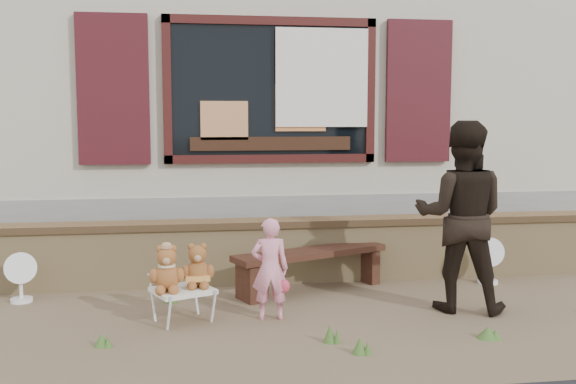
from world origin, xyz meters
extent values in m
plane|color=brown|center=(0.00, 0.00, 0.00)|extent=(80.00, 80.00, 0.00)
cube|color=#A59E85|center=(0.00, 4.50, 2.40)|extent=(8.00, 5.00, 3.20)
cube|color=gray|center=(0.00, 4.50, 0.40)|extent=(8.04, 5.04, 0.80)
cube|color=black|center=(0.00, 1.97, 2.05)|extent=(2.30, 0.04, 1.50)
cube|color=#391210|center=(0.00, 1.95, 2.85)|extent=(2.50, 0.08, 0.10)
cube|color=#391210|center=(0.00, 1.95, 1.25)|extent=(2.50, 0.08, 0.10)
cube|color=#391210|center=(-1.20, 1.95, 2.05)|extent=(0.10, 0.08, 1.70)
cube|color=#391210|center=(1.20, 1.95, 2.05)|extent=(0.10, 0.08, 1.70)
cube|color=#330D13|center=(-1.80, 1.94, 2.05)|extent=(0.80, 0.07, 1.70)
cube|color=#330D13|center=(1.80, 1.94, 2.05)|extent=(0.80, 0.07, 1.70)
cube|color=white|center=(0.60, 1.90, 2.20)|extent=(1.10, 0.02, 1.15)
cube|color=black|center=(0.00, 1.94, 1.43)|extent=(1.90, 0.06, 0.16)
cube|color=tan|center=(-0.55, 1.94, 1.70)|extent=(0.55, 0.06, 0.45)
cube|color=#E08447|center=(0.35, 1.94, 1.85)|extent=(0.60, 0.06, 0.55)
cube|color=tan|center=(0.00, 1.00, 0.30)|extent=(7.00, 0.30, 0.60)
cube|color=brown|center=(0.00, 1.00, 0.63)|extent=(7.10, 0.36, 0.07)
cube|color=#321A11|center=(0.22, 0.55, 0.39)|extent=(1.64, 0.96, 0.06)
cube|color=#321A11|center=(-0.44, 0.27, 0.17)|extent=(0.21, 0.32, 0.35)
cube|color=#321A11|center=(0.88, 0.83, 0.17)|extent=(0.21, 0.32, 0.35)
cube|color=white|center=(-1.04, -0.29, 0.27)|extent=(0.60, 0.57, 0.04)
cylinder|color=silver|center=(-1.15, -0.54, 0.13)|extent=(0.03, 0.03, 0.25)
cylinder|color=silver|center=(-0.79, -0.38, 0.13)|extent=(0.03, 0.03, 0.25)
cylinder|color=silver|center=(-1.29, -0.21, 0.13)|extent=(0.03, 0.03, 0.25)
cylinder|color=silver|center=(-0.93, -0.05, 0.13)|extent=(0.03, 0.03, 0.25)
imported|color=pink|center=(-0.30, -0.33, 0.44)|extent=(0.34, 0.24, 0.89)
imported|color=black|center=(1.44, -0.29, 0.86)|extent=(1.02, 0.92, 1.71)
cylinder|color=white|center=(-2.56, 0.56, 0.02)|extent=(0.20, 0.20, 0.04)
cylinder|color=white|center=(-2.56, 0.56, 0.15)|extent=(0.03, 0.03, 0.26)
cylinder|color=white|center=(-2.56, 0.56, 0.33)|extent=(0.31, 0.18, 0.30)
cylinder|color=white|center=(2.12, 0.58, 0.02)|extent=(0.21, 0.21, 0.04)
cylinder|color=white|center=(2.12, 0.58, 0.15)|extent=(0.03, 0.03, 0.26)
cylinder|color=white|center=(2.12, 0.58, 0.34)|extent=(0.31, 0.13, 0.31)
cone|color=#406227|center=(0.09, -1.01, 0.07)|extent=(0.10, 0.10, 0.14)
cone|color=#406227|center=(0.25, -1.29, 0.06)|extent=(0.12, 0.12, 0.13)
cone|color=#406227|center=(-1.65, -0.83, 0.05)|extent=(0.12, 0.12, 0.10)
cone|color=#406227|center=(1.34, -1.09, 0.05)|extent=(0.18, 0.18, 0.09)
cone|color=#406227|center=(-1.18, 0.33, 0.06)|extent=(0.10, 0.10, 0.13)
camera|label=1|loc=(-0.99, -5.96, 1.74)|focal=42.00mm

